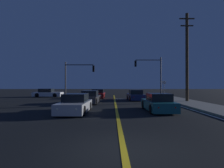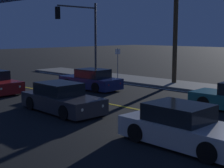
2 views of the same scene
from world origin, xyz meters
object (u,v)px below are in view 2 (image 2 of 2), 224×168
(car_side_waiting_navy, at_px, (91,80))
(street_sign_corner, at_px, (118,59))
(car_far_approaching_silver, at_px, (183,128))
(car_mid_block_charcoal, at_px, (62,99))
(utility_pole_right, at_px, (176,11))
(traffic_signal_near_right, at_px, (83,28))

(car_side_waiting_navy, height_order, street_sign_corner, street_sign_corner)
(car_far_approaching_silver, bearing_deg, car_mid_block_charcoal, -90.38)
(car_far_approaching_silver, xyz_separation_m, utility_pole_right, (11.12, 7.74, 4.61))
(car_far_approaching_silver, relative_size, utility_pole_right, 0.43)
(utility_pole_right, xyz_separation_m, street_sign_corner, (-1.40, 4.26, -3.50))
(car_mid_block_charcoal, relative_size, car_side_waiting_navy, 1.02)
(car_mid_block_charcoal, xyz_separation_m, street_sign_corner, (9.48, 5.25, 1.11))
(street_sign_corner, bearing_deg, traffic_signal_near_right, 111.44)
(street_sign_corner, bearing_deg, car_far_approaching_silver, -129.02)
(car_mid_block_charcoal, xyz_separation_m, traffic_signal_near_right, (8.38, 8.05, 3.50))
(street_sign_corner, bearing_deg, car_side_waiting_navy, -161.45)
(car_side_waiting_navy, relative_size, traffic_signal_near_right, 0.73)
(car_mid_block_charcoal, distance_m, utility_pole_right, 11.86)
(car_mid_block_charcoal, distance_m, car_far_approaching_silver, 6.75)
(car_mid_block_charcoal, relative_size, car_far_approaching_silver, 1.03)
(car_far_approaching_silver, height_order, car_side_waiting_navy, same)
(car_far_approaching_silver, bearing_deg, street_sign_corner, -127.32)
(car_mid_block_charcoal, relative_size, traffic_signal_near_right, 0.74)
(car_side_waiting_navy, relative_size, utility_pole_right, 0.44)
(car_mid_block_charcoal, xyz_separation_m, car_far_approaching_silver, (-0.25, -6.75, -0.00))
(car_far_approaching_silver, relative_size, traffic_signal_near_right, 0.72)
(car_mid_block_charcoal, height_order, car_side_waiting_navy, same)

